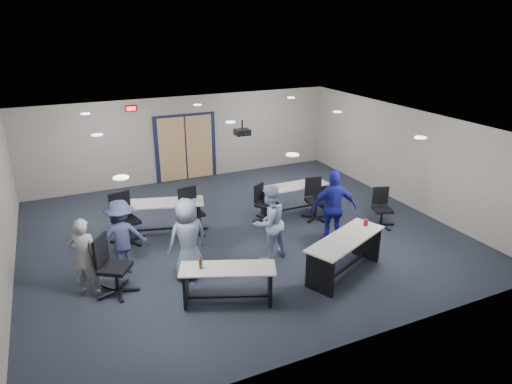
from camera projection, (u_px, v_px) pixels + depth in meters
name	position (u px, v px, depth m)	size (l,w,h in m)	color
floor	(240.00, 233.00, 11.22)	(10.00, 10.00, 0.00)	black
back_wall	(185.00, 139.00, 14.56)	(10.00, 0.04, 2.70)	gray
front_wall	(354.00, 272.00, 6.92)	(10.00, 0.04, 2.70)	gray
left_wall	(0.00, 218.00, 8.79)	(0.04, 9.00, 2.70)	gray
right_wall	(405.00, 156.00, 12.69)	(0.04, 9.00, 2.70)	gray
ceiling	(239.00, 125.00, 10.26)	(10.00, 9.00, 0.04)	white
double_door	(186.00, 148.00, 14.63)	(2.00, 0.07, 2.20)	#101832
exit_sign	(131.00, 108.00, 13.49)	(0.32, 0.07, 0.18)	black
ceiling_projector	(242.00, 132.00, 10.90)	(0.35, 0.32, 0.37)	black
ceiling_can_lights	(234.00, 124.00, 10.48)	(6.24, 5.74, 0.02)	white
table_front_left	(227.00, 278.00, 8.36)	(1.84, 1.20, 0.97)	#B0ADA6
table_front_right	(345.00, 249.00, 9.25)	(2.14, 1.44, 0.96)	#B0ADA6
table_back_left	(162.00, 212.00, 11.05)	(2.11, 1.19, 0.81)	#B0ADA6
table_back_right	(294.00, 194.00, 12.30)	(1.88, 0.63, 0.76)	#B0ADA6
chair_back_a	(126.00, 219.00, 10.54)	(0.75, 0.75, 1.20)	black
chair_back_b	(192.00, 212.00, 11.03)	(0.71, 0.71, 1.13)	black
chair_back_c	(266.00, 203.00, 11.74)	(0.62, 0.62, 0.98)	black
chair_back_d	(316.00, 200.00, 11.84)	(0.68, 0.68, 1.09)	black
chair_loose_left	(115.00, 266.00, 8.59)	(0.74, 0.74, 1.18)	black
chair_loose_right	(383.00, 208.00, 11.43)	(0.62, 0.62, 0.99)	black
person_gray	(85.00, 257.00, 8.50)	(0.57, 0.38, 1.58)	gray
person_plaid	(188.00, 239.00, 9.06)	(0.83, 0.54, 1.70)	slate
person_lightblue	(269.00, 222.00, 9.78)	(0.83, 0.65, 1.71)	#ADBDE5
person_navy	(333.00, 208.00, 10.40)	(1.05, 0.44, 1.80)	navy
person_back	(121.00, 237.00, 9.28)	(1.02, 0.59, 1.59)	#3B3E6A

